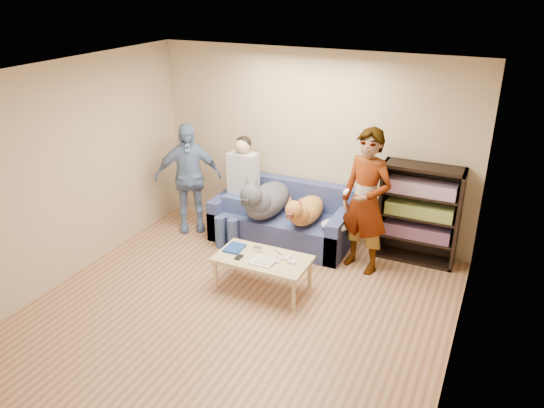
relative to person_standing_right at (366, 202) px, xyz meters
The scene contains 27 objects.
ground 2.26m from the person_standing_right, 118.25° to the right, with size 5.00×5.00×0.00m, color brown.
ceiling 2.66m from the person_standing_right, 118.25° to the right, with size 5.00×5.00×0.00m, color white.
wall_back 1.25m from the person_standing_right, 145.08° to the left, with size 4.50×4.50×0.00m, color tan.
wall_front 4.44m from the person_standing_right, 102.75° to the right, with size 4.50×4.50×0.00m, color tan.
wall_left 3.72m from the person_standing_right, 150.60° to the right, with size 5.00×5.00×0.00m, color tan.
wall_right 2.25m from the person_standing_right, 55.00° to the right, with size 5.00×5.00×0.00m, color tan.
blanket 0.59m from the person_standing_right, behind, with size 0.36×0.30×0.12m, color silver.
person_standing_right is the anchor object (origin of this frame).
person_standing_left 2.60m from the person_standing_right, behind, with size 0.94×0.39×1.60m, color #7DA3C9.
held_controller 0.33m from the person_standing_right, 135.00° to the right, with size 0.04×0.12×0.03m, color white.
notebook_blue 1.69m from the person_standing_right, 144.95° to the right, with size 0.20×0.26×0.03m, color navy.
papers 1.48m from the person_standing_right, 129.08° to the right, with size 0.26×0.20×0.01m, color white.
magazine 1.44m from the person_standing_right, 128.63° to the right, with size 0.22×0.17×0.01m, color beige.
camera_silver 1.44m from the person_standing_right, 140.57° to the right, with size 0.11×0.06×0.05m, color silver.
controller_a 1.20m from the person_standing_right, 126.33° to the right, with size 0.04×0.13×0.03m, color silver.
controller_b 1.22m from the person_standing_right, 120.59° to the right, with size 0.09×0.06×0.03m, color silver.
headphone_cup_a 1.33m from the person_standing_right, 126.02° to the right, with size 0.07×0.07×0.02m, color silver.
headphone_cup_b 1.27m from the person_standing_right, 128.32° to the right, with size 0.07×0.07×0.02m, color silver.
pen_orange 1.56m from the person_standing_right, 129.71° to the right, with size 0.01×0.01×0.14m, color orange.
pen_black 1.24m from the person_standing_right, 135.23° to the right, with size 0.01×0.01×0.14m, color black.
wallet 1.69m from the person_standing_right, 136.92° to the right, with size 0.07×0.12×0.01m, color black.
sofa 1.41m from the person_standing_right, 167.22° to the left, with size 1.90×0.85×0.82m.
person_seated 1.83m from the person_standing_right, behind, with size 0.40×0.73×1.47m.
dog_gray 1.41m from the person_standing_right, behind, with size 0.48×1.28×0.70m.
dog_tan 0.88m from the person_standing_right, behind, with size 0.37×1.14×0.53m.
coffee_table 1.46m from the person_standing_right, 133.40° to the right, with size 1.10×0.60×0.42m.
bookshelf 0.80m from the person_standing_right, 41.77° to the left, with size 1.00×0.34×1.30m.
Camera 1 is at (2.42, -4.04, 3.46)m, focal length 35.00 mm.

